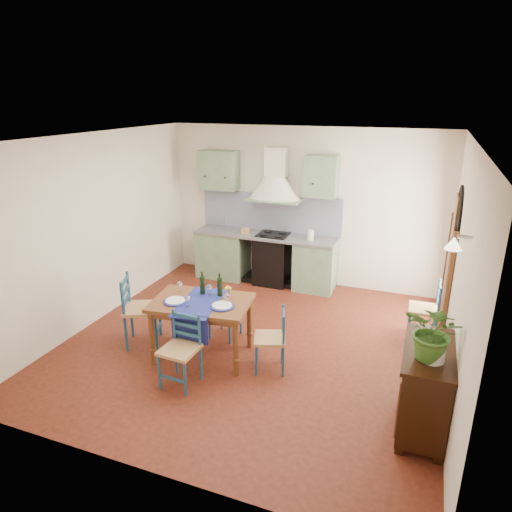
# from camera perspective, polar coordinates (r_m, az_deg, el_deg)

# --- Properties ---
(floor) EXTENTS (5.00, 5.00, 0.00)m
(floor) POSITION_cam_1_polar(r_m,az_deg,el_deg) (6.52, -0.47, -10.82)
(floor) COLOR #3F170D
(floor) RESTS_ON ground
(back_wall) EXTENTS (5.00, 0.96, 2.80)m
(back_wall) POSITION_cam_1_polar(r_m,az_deg,el_deg) (8.25, 2.26, 3.71)
(back_wall) COLOR beige
(back_wall) RESTS_ON ground
(right_wall) EXTENTS (0.26, 5.00, 2.80)m
(right_wall) POSITION_cam_1_polar(r_m,az_deg,el_deg) (5.87, 23.90, -1.68)
(right_wall) COLOR beige
(right_wall) RESTS_ON ground
(left_wall) EXTENTS (0.04, 5.00, 2.80)m
(left_wall) POSITION_cam_1_polar(r_m,az_deg,el_deg) (7.20, -19.41, 3.13)
(left_wall) COLOR beige
(left_wall) RESTS_ON ground
(ceiling) EXTENTS (5.00, 5.00, 0.01)m
(ceiling) POSITION_cam_1_polar(r_m,az_deg,el_deg) (5.65, -0.55, 14.56)
(ceiling) COLOR silver
(ceiling) RESTS_ON back_wall
(dining_table) EXTENTS (1.35, 1.04, 1.11)m
(dining_table) POSITION_cam_1_polar(r_m,az_deg,el_deg) (5.95, -6.81, -6.43)
(dining_table) COLOR brown
(dining_table) RESTS_ON ground
(chair_near) EXTENTS (0.43, 0.43, 0.88)m
(chair_near) POSITION_cam_1_polar(r_m,az_deg,el_deg) (5.56, -9.37, -11.43)
(chair_near) COLOR navy
(chair_near) RESTS_ON ground
(chair_far) EXTENTS (0.42, 0.42, 0.81)m
(chair_far) POSITION_cam_1_polar(r_m,az_deg,el_deg) (6.49, -4.01, -6.78)
(chair_far) COLOR navy
(chair_far) RESTS_ON ground
(chair_left) EXTENTS (0.62, 0.62, 1.00)m
(chair_left) POSITION_cam_1_polar(r_m,az_deg,el_deg) (6.49, -14.37, -6.47)
(chair_left) COLOR navy
(chair_left) RESTS_ON ground
(chair_right) EXTENTS (0.49, 0.49, 0.82)m
(chair_right) POSITION_cam_1_polar(r_m,az_deg,el_deg) (5.76, 2.04, -10.32)
(chair_right) COLOR navy
(chair_right) RESTS_ON ground
(chair_spare) EXTENTS (0.41, 0.41, 0.87)m
(chair_spare) POSITION_cam_1_polar(r_m,az_deg,el_deg) (6.86, 20.50, -6.32)
(chair_spare) COLOR navy
(chair_spare) RESTS_ON ground
(sideboard) EXTENTS (0.50, 1.05, 0.94)m
(sideboard) POSITION_cam_1_polar(r_m,az_deg,el_deg) (5.09, 20.33, -15.03)
(sideboard) COLOR black
(sideboard) RESTS_ON ground
(potted_plant) EXTENTS (0.66, 0.62, 0.58)m
(potted_plant) POSITION_cam_1_polar(r_m,az_deg,el_deg) (4.57, 21.48, -8.88)
(potted_plant) COLOR #356122
(potted_plant) RESTS_ON sideboard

